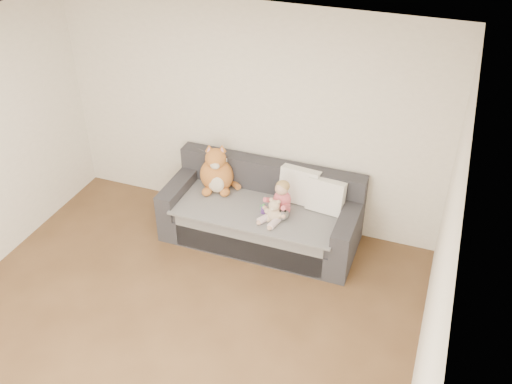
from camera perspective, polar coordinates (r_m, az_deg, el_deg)
room_shell at (r=4.85m, az=-9.58°, el=-2.78°), size 5.00×5.00×5.00m
sofa at (r=6.52m, az=0.58°, el=-2.35°), size 2.20×0.94×0.85m
cushion_left at (r=6.75m, az=-4.21°, el=2.52°), size 0.44×0.27×0.38m
cushion_right_back at (r=6.38m, az=4.38°, el=0.63°), size 0.46×0.24×0.42m
cushion_right_front at (r=6.26m, az=6.99°, el=-0.39°), size 0.43×0.23×0.39m
toddler at (r=6.14m, az=2.42°, el=-1.00°), size 0.30×0.44×0.43m
plush_cat at (r=6.57m, az=-3.95°, el=1.92°), size 0.48×0.47×0.60m
teddy_bear at (r=6.10m, az=1.84°, el=-2.01°), size 0.22×0.17×0.28m
plush_cow at (r=6.15m, az=2.70°, el=-2.24°), size 0.13×0.20×0.16m
sippy_cup at (r=6.24m, az=0.78°, el=-1.63°), size 0.11×0.09×0.12m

